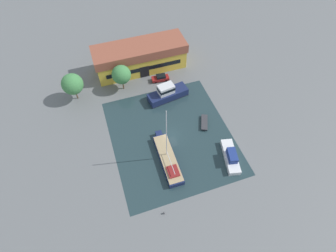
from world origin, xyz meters
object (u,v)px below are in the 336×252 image
object	(u,v)px
quay_tree_by_water	(72,84)
motor_cruiser	(167,93)
warehouse_building	(140,57)
parked_car	(160,78)
quay_tree_near_building	(121,75)
cabin_boat	(231,156)
sailboat_moored	(168,159)
small_dinghy	(204,123)

from	to	relation	value
quay_tree_by_water	motor_cruiser	xyz separation A→B (m)	(20.88, -6.90, -3.21)
warehouse_building	parked_car	distance (m)	7.80
quay_tree_near_building	cabin_boat	bearing A→B (deg)	-59.08
warehouse_building	quay_tree_near_building	world-z (taller)	warehouse_building
sailboat_moored	small_dinghy	distance (m)	12.69
cabin_boat	quay_tree_by_water	bearing A→B (deg)	148.48
warehouse_building	cabin_boat	bearing A→B (deg)	-73.36
parked_car	small_dinghy	xyz separation A→B (m)	(5.09, -16.69, -0.54)
warehouse_building	cabin_boat	distance (m)	34.82
sailboat_moored	parked_car	bearing A→B (deg)	76.84
cabin_boat	small_dinghy	bearing A→B (deg)	110.97
warehouse_building	sailboat_moored	xyz separation A→B (m)	(-2.38, -29.51, -2.86)
quay_tree_by_water	sailboat_moored	xyz separation A→B (m)	(15.32, -23.60, -3.99)
parked_car	motor_cruiser	world-z (taller)	motor_cruiser
sailboat_moored	cabin_boat	world-z (taller)	sailboat_moored
small_dinghy	motor_cruiser	bearing A→B (deg)	-38.54
quay_tree_near_building	motor_cruiser	xyz separation A→B (m)	(9.43, -6.60, -3.04)
quay_tree_by_water	warehouse_building	bearing A→B (deg)	18.47
sailboat_moored	small_dinghy	xyz separation A→B (m)	(10.94, 6.40, -0.44)
quay_tree_by_water	small_dinghy	bearing A→B (deg)	-33.21
warehouse_building	parked_car	bearing A→B (deg)	-61.64
parked_car	cabin_boat	world-z (taller)	cabin_boat
motor_cruiser	small_dinghy	size ratio (longest dim) A/B	2.27
sailboat_moored	warehouse_building	bearing A→B (deg)	86.44
quay_tree_near_building	warehouse_building	bearing A→B (deg)	44.84
quay_tree_near_building	parked_car	bearing A→B (deg)	-1.20
quay_tree_near_building	sailboat_moored	xyz separation A→B (m)	(3.86, -23.30, -3.82)
warehouse_building	small_dinghy	bearing A→B (deg)	-69.69
quay_tree_near_building	motor_cruiser	bearing A→B (deg)	-34.99
small_dinghy	cabin_boat	distance (m)	10.26
warehouse_building	sailboat_moored	size ratio (longest dim) A/B	1.60
warehouse_building	cabin_boat	world-z (taller)	warehouse_building
quay_tree_near_building	motor_cruiser	world-z (taller)	quay_tree_near_building
quay_tree_near_building	parked_car	distance (m)	10.40
warehouse_building	motor_cruiser	size ratio (longest dim) A/B	2.31
quay_tree_by_water	parked_car	bearing A→B (deg)	-1.36
quay_tree_near_building	motor_cruiser	distance (m)	11.90
small_dinghy	quay_tree_near_building	bearing A→B (deg)	-24.90
small_dinghy	cabin_boat	xyz separation A→B (m)	(1.39, -10.15, 0.60)
cabin_boat	motor_cruiser	bearing A→B (deg)	121.48
quay_tree_near_building	small_dinghy	size ratio (longest dim) A/B	1.52
sailboat_moored	motor_cruiser	world-z (taller)	sailboat_moored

